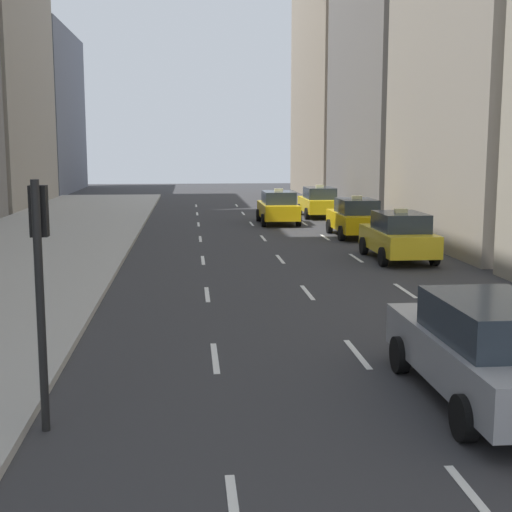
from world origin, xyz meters
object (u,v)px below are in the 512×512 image
object	(u,v)px
taxi_third	(278,207)
sedan_black_near	(486,349)
taxi_second	(319,202)
taxi_lead	(399,236)
taxi_fourth	(355,217)
traffic_light_pole	(40,264)

from	to	relation	value
taxi_third	sedan_black_near	size ratio (longest dim) A/B	0.90
taxi_third	taxi_second	bearing A→B (deg)	50.39
taxi_lead	taxi_fourth	size ratio (longest dim) A/B	1.00
taxi_lead	traffic_light_pole	distance (m)	17.57
taxi_second	taxi_third	size ratio (longest dim) A/B	1.00
taxi_fourth	sedan_black_near	distance (m)	21.12
taxi_third	sedan_black_near	world-z (taller)	taxi_third
taxi_fourth	traffic_light_pole	distance (m)	23.47
sedan_black_near	taxi_lead	bearing A→B (deg)	78.86
taxi_lead	taxi_third	bearing A→B (deg)	102.63
taxi_lead	taxi_third	distance (m)	12.81
traffic_light_pole	taxi_fourth	bearing A→B (deg)	65.93
traffic_light_pole	taxi_second	bearing A→B (deg)	72.64
taxi_lead	taxi_third	world-z (taller)	same
taxi_second	traffic_light_pole	bearing A→B (deg)	-107.36
taxi_second	traffic_light_pole	xyz separation A→B (m)	(-9.55, -30.55, 1.53)
sedan_black_near	traffic_light_pole	bearing A→B (deg)	-176.23
taxi_lead	traffic_light_pole	bearing A→B (deg)	-123.07
taxi_third	taxi_fourth	xyz separation A→B (m)	(2.80, -5.78, 0.00)
taxi_fourth	traffic_light_pole	xyz separation A→B (m)	(-9.55, -21.38, 1.53)
taxi_second	sedan_black_near	distance (m)	30.23
sedan_black_near	traffic_light_pole	distance (m)	6.94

